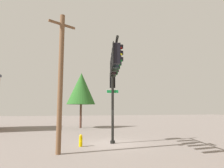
% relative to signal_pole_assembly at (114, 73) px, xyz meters
% --- Properties ---
extents(ground_plane, '(120.00, 120.00, 0.00)m').
position_rel_signal_pole_assembly_xyz_m(ground_plane, '(-2.05, 0.37, -5.04)').
color(ground_plane, slate).
extents(signal_pole_assembly, '(6.35, 1.71, 6.83)m').
position_rel_signal_pole_assembly_xyz_m(signal_pole_assembly, '(0.00, 0.00, 0.00)').
color(signal_pole_assembly, black).
rests_on(signal_pole_assembly, ground_plane).
extents(utility_pole, '(1.00, 1.62, 8.42)m').
position_rel_signal_pole_assembly_xyz_m(utility_pole, '(0.71, -3.52, -0.71)').
color(utility_pole, brown).
rests_on(utility_pole, ground_plane).
extents(fire_hydrant, '(0.33, 0.24, 0.83)m').
position_rel_signal_pole_assembly_xyz_m(fire_hydrant, '(-1.34, -2.07, -4.63)').
color(fire_hydrant, '#DDB403').
rests_on(fire_hydrant, ground_plane).
extents(tree_mid, '(3.92, 3.92, 7.55)m').
position_rel_signal_pole_assembly_xyz_m(tree_mid, '(-14.61, -1.09, 0.31)').
color(tree_mid, brown).
rests_on(tree_mid, ground_plane).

